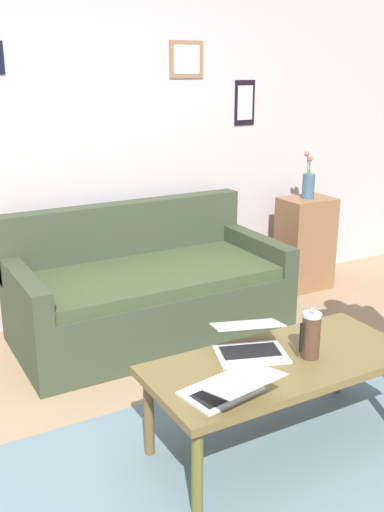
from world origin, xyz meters
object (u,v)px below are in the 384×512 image
at_px(couch, 147,293).
at_px(laptop_center, 250,344).
at_px(side_shelf, 305,243).
at_px(laptop_left, 228,388).
at_px(coffee_table, 281,369).
at_px(flower_vase, 309,181).
at_px(french_press, 311,335).

height_order(couch, laptop_center, couch).
relative_size(couch, side_shelf, 2.36).
height_order(couch, laptop_left, couch).
bearing_deg(laptop_left, coffee_table, -158.54).
height_order(couch, flower_vase, flower_vase).
xyz_separation_m(laptop_center, side_shelf, (-1.63, -1.54, -0.12)).
xyz_separation_m(couch, french_press, (-0.15, 1.53, 0.27)).
height_order(coffee_table, french_press, french_press).
relative_size(laptop_left, french_press, 1.53).
relative_size(laptop_center, side_shelf, 0.55).
relative_size(couch, french_press, 7.09).
distance_m(couch, laptop_left, 1.70).
relative_size(coffee_table, laptop_center, 3.10).
bearing_deg(side_shelf, french_press, 50.98).
height_order(coffee_table, laptop_left, laptop_left).
bearing_deg(couch, laptop_center, 86.85).
xyz_separation_m(couch, side_shelf, (-1.55, -0.20, 0.08)).
relative_size(laptop_left, side_shelf, 0.51).
distance_m(coffee_table, laptop_center, 0.19).
distance_m(couch, french_press, 1.56).
relative_size(coffee_table, flower_vase, 3.43).
bearing_deg(side_shelf, laptop_left, 43.51).
relative_size(french_press, flower_vase, 0.67).
bearing_deg(flower_vase, side_shelf, 57.24).
bearing_deg(laptop_center, french_press, 141.00).
relative_size(coffee_table, french_press, 5.10).
xyz_separation_m(coffee_table, french_press, (-0.14, 0.04, 0.16)).
relative_size(couch, flower_vase, 4.77).
xyz_separation_m(couch, laptop_left, (0.39, 1.64, 0.20)).
relative_size(side_shelf, flower_vase, 2.02).
height_order(coffee_table, laptop_center, laptop_center).
xyz_separation_m(couch, flower_vase, (-1.55, -0.20, 0.61)).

